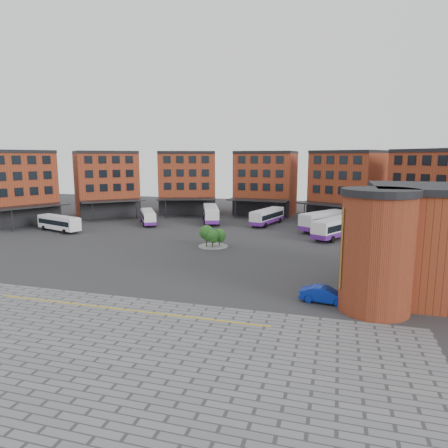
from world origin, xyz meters
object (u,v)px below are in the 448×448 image
(bus_c, at_px, (211,214))
(bus_a, at_px, (59,222))
(bus_b, at_px, (148,217))
(bus_f, at_px, (337,227))
(blue_car, at_px, (325,295))
(bus_d, at_px, (267,216))
(tree_island, at_px, (212,236))
(bus_e, at_px, (326,220))

(bus_c, bearing_deg, bus_a, -164.07)
(bus_a, distance_m, bus_b, 16.56)
(bus_f, bearing_deg, blue_car, -63.33)
(bus_f, bearing_deg, bus_d, 171.70)
(tree_island, distance_m, bus_e, 24.42)
(bus_b, distance_m, bus_e, 34.37)
(tree_island, relative_size, bus_e, 0.37)
(bus_b, xyz_separation_m, bus_c, (11.41, 5.41, 0.32))
(bus_b, relative_size, bus_d, 0.85)
(bus_c, xyz_separation_m, bus_e, (22.87, -2.90, 0.08))
(tree_island, xyz_separation_m, bus_c, (-7.22, 21.64, 0.08))
(bus_c, bearing_deg, bus_e, -27.66)
(tree_island, distance_m, bus_d, 22.44)
(tree_island, bearing_deg, blue_car, -48.38)
(tree_island, distance_m, bus_f, 21.46)
(bus_d, relative_size, blue_car, 2.49)
(bus_d, relative_size, bus_e, 0.94)
(tree_island, height_order, bus_a, tree_island)
(bus_c, distance_m, bus_d, 11.58)
(bus_d, bearing_deg, tree_island, -86.38)
(bus_c, height_order, blue_car, bus_c)
(tree_island, bearing_deg, bus_f, 34.35)
(bus_d, distance_m, blue_car, 42.86)
(bus_b, bearing_deg, blue_car, -76.24)
(bus_c, distance_m, bus_f, 26.70)
(tree_island, xyz_separation_m, bus_b, (-18.63, 16.23, -0.24))
(bus_b, bearing_deg, bus_f, -37.94)
(bus_e, height_order, bus_f, bus_e)
(blue_car, bearing_deg, bus_c, 37.89)
(bus_f, bearing_deg, tree_island, -117.40)
(bus_d, relative_size, bus_f, 0.95)
(tree_island, relative_size, blue_car, 0.97)
(tree_island, height_order, bus_b, tree_island)
(bus_a, relative_size, bus_e, 0.85)
(tree_island, relative_size, bus_d, 0.39)
(bus_e, relative_size, bus_f, 1.00)
(bus_f, distance_m, blue_car, 31.11)
(bus_b, xyz_separation_m, bus_e, (34.28, 2.51, 0.40))
(bus_f, bearing_deg, bus_b, -158.23)
(bus_b, relative_size, bus_c, 0.79)
(bus_a, height_order, blue_car, bus_a)
(bus_b, relative_size, blue_car, 2.11)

